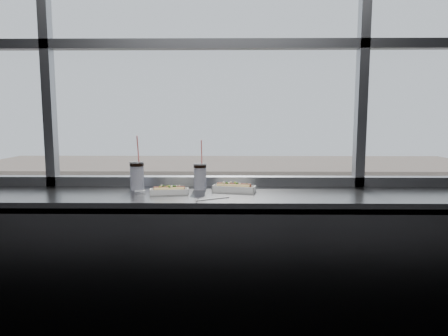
{
  "coord_description": "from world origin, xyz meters",
  "views": [
    {
      "loc": [
        0.16,
        -1.08,
        1.54
      ],
      "look_at": [
        0.13,
        1.23,
        1.25
      ],
      "focal_mm": 32.0,
      "sensor_mm": 36.0,
      "label": 1
    }
  ],
  "objects_px": {
    "car_far_b": "(238,284)",
    "tree_center": "(254,232)",
    "tree_left": "(124,232)",
    "tree_right": "(367,236)",
    "hotdog_tray_right": "(234,188)",
    "pedestrian_c": "(282,266)",
    "wrapper": "(140,191)",
    "pedestrian_d": "(350,259)",
    "hotdog_tray_left": "(169,190)",
    "soda_cup_right": "(200,175)",
    "car_far_c": "(387,282)",
    "soda_cup_left": "(137,174)",
    "loose_straw": "(213,199)"
  },
  "relations": [
    {
      "from": "car_far_b",
      "to": "tree_center",
      "type": "distance_m",
      "value": 4.91
    },
    {
      "from": "tree_left",
      "to": "tree_right",
      "type": "bearing_deg",
      "value": 0.0
    },
    {
      "from": "hotdog_tray_right",
      "to": "pedestrian_c",
      "type": "height_order",
      "value": "hotdog_tray_right"
    },
    {
      "from": "hotdog_tray_right",
      "to": "car_far_b",
      "type": "height_order",
      "value": "hotdog_tray_right"
    },
    {
      "from": "wrapper",
      "to": "pedestrian_d",
      "type": "distance_m",
      "value": 33.09
    },
    {
      "from": "hotdog_tray_right",
      "to": "hotdog_tray_left",
      "type": "bearing_deg",
      "value": -154.23
    },
    {
      "from": "hotdog_tray_left",
      "to": "tree_left",
      "type": "distance_m",
      "value": 30.62
    },
    {
      "from": "soda_cup_right",
      "to": "car_far_c",
      "type": "relative_size",
      "value": 0.05
    },
    {
      "from": "hotdog_tray_left",
      "to": "tree_center",
      "type": "bearing_deg",
      "value": 77.88
    },
    {
      "from": "car_far_c",
      "to": "soda_cup_left",
      "type": "bearing_deg",
      "value": 149.76
    },
    {
      "from": "pedestrian_c",
      "to": "tree_center",
      "type": "height_order",
      "value": "tree_center"
    },
    {
      "from": "hotdog_tray_right",
      "to": "pedestrian_d",
      "type": "relative_size",
      "value": 0.13
    },
    {
      "from": "hotdog_tray_right",
      "to": "wrapper",
      "type": "height_order",
      "value": "hotdog_tray_right"
    },
    {
      "from": "soda_cup_left",
      "to": "wrapper",
      "type": "height_order",
      "value": "soda_cup_left"
    },
    {
      "from": "tree_left",
      "to": "tree_center",
      "type": "height_order",
      "value": "tree_center"
    },
    {
      "from": "loose_straw",
      "to": "tree_right",
      "type": "relative_size",
      "value": 0.04
    },
    {
      "from": "car_far_c",
      "to": "tree_center",
      "type": "bearing_deg",
      "value": 61.37
    },
    {
      "from": "loose_straw",
      "to": "car_far_b",
      "type": "relative_size",
      "value": 0.03
    },
    {
      "from": "soda_cup_left",
      "to": "loose_straw",
      "type": "xyz_separation_m",
      "value": [
        0.48,
        -0.28,
        -0.09
      ]
    },
    {
      "from": "loose_straw",
      "to": "tree_center",
      "type": "height_order",
      "value": "loose_straw"
    },
    {
      "from": "loose_straw",
      "to": "tree_left",
      "type": "xyz_separation_m",
      "value": [
        -8.2,
        28.45,
        -8.56
      ]
    },
    {
      "from": "pedestrian_d",
      "to": "tree_left",
      "type": "xyz_separation_m",
      "value": [
        -18.22,
        -1.11,
        2.5
      ]
    },
    {
      "from": "hotdog_tray_left",
      "to": "tree_left",
      "type": "bearing_deg",
      "value": 98.29
    },
    {
      "from": "car_far_c",
      "to": "hotdog_tray_left",
      "type": "bearing_deg",
      "value": 150.3
    },
    {
      "from": "hotdog_tray_right",
      "to": "pedestrian_c",
      "type": "xyz_separation_m",
      "value": [
        4.11,
        27.23,
        -10.94
      ]
    },
    {
      "from": "pedestrian_c",
      "to": "soda_cup_left",
      "type": "bearing_deg",
      "value": -9.81
    },
    {
      "from": "soda_cup_right",
      "to": "tree_left",
      "type": "relative_size",
      "value": 0.06
    },
    {
      "from": "pedestrian_d",
      "to": "tree_left",
      "type": "height_order",
      "value": "tree_left"
    },
    {
      "from": "hotdog_tray_left",
      "to": "tree_center",
      "type": "height_order",
      "value": "hotdog_tray_left"
    },
    {
      "from": "tree_center",
      "to": "tree_right",
      "type": "xyz_separation_m",
      "value": [
        8.89,
        0.0,
        -0.29
      ]
    },
    {
      "from": "soda_cup_right",
      "to": "car_far_b",
      "type": "distance_m",
      "value": 26.6
    },
    {
      "from": "soda_cup_right",
      "to": "tree_right",
      "type": "relative_size",
      "value": 0.06
    },
    {
      "from": "soda_cup_right",
      "to": "loose_straw",
      "type": "bearing_deg",
      "value": -73.21
    },
    {
      "from": "car_far_c",
      "to": "tree_right",
      "type": "distance_m",
      "value": 4.51
    },
    {
      "from": "tree_left",
      "to": "tree_center",
      "type": "distance_m",
      "value": 10.29
    },
    {
      "from": "soda_cup_left",
      "to": "tree_right",
      "type": "bearing_deg",
      "value": 67.87
    },
    {
      "from": "wrapper",
      "to": "pedestrian_c",
      "type": "height_order",
      "value": "wrapper"
    },
    {
      "from": "pedestrian_d",
      "to": "tree_left",
      "type": "bearing_deg",
      "value": -176.52
    },
    {
      "from": "wrapper",
      "to": "tree_right",
      "type": "relative_size",
      "value": 0.02
    },
    {
      "from": "tree_center",
      "to": "pedestrian_c",
      "type": "bearing_deg",
      "value": -24.92
    },
    {
      "from": "tree_right",
      "to": "tree_left",
      "type": "bearing_deg",
      "value": 180.0
    },
    {
      "from": "hotdog_tray_right",
      "to": "wrapper",
      "type": "xyz_separation_m",
      "value": [
        -0.56,
        -0.04,
        -0.02
      ]
    },
    {
      "from": "soda_cup_right",
      "to": "pedestrian_d",
      "type": "relative_size",
      "value": 0.15
    },
    {
      "from": "car_far_b",
      "to": "pedestrian_d",
      "type": "relative_size",
      "value": 2.96
    },
    {
      "from": "soda_cup_right",
      "to": "loose_straw",
      "type": "xyz_separation_m",
      "value": [
        0.09,
        -0.3,
        -0.09
      ]
    },
    {
      "from": "hotdog_tray_left",
      "to": "loose_straw",
      "type": "distance_m",
      "value": 0.3
    },
    {
      "from": "car_far_c",
      "to": "tree_center",
      "type": "height_order",
      "value": "tree_center"
    },
    {
      "from": "tree_center",
      "to": "tree_left",
      "type": "bearing_deg",
      "value": 180.0
    },
    {
      "from": "tree_right",
      "to": "wrapper",
      "type": "bearing_deg",
      "value": -111.99
    },
    {
      "from": "soda_cup_left",
      "to": "tree_right",
      "type": "relative_size",
      "value": 0.07
    }
  ]
}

